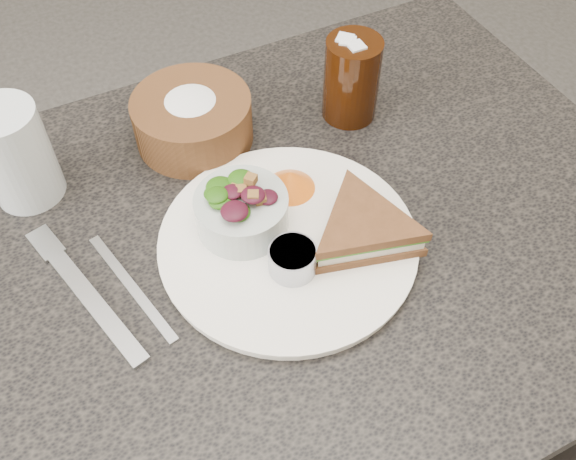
% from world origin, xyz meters
% --- Properties ---
extents(floor, '(6.00, 6.00, 0.00)m').
position_xyz_m(floor, '(0.00, 0.00, 0.00)').
color(floor, '#54524F').
rests_on(floor, ground).
extents(dining_table, '(1.00, 0.70, 0.75)m').
position_xyz_m(dining_table, '(0.00, 0.00, 0.38)').
color(dining_table, black).
rests_on(dining_table, floor).
extents(dinner_plate, '(0.30, 0.30, 0.01)m').
position_xyz_m(dinner_plate, '(0.02, -0.02, 0.76)').
color(dinner_plate, white).
rests_on(dinner_plate, dining_table).
extents(sandwich, '(0.19, 0.19, 0.04)m').
position_xyz_m(sandwich, '(0.10, -0.06, 0.78)').
color(sandwich, brown).
rests_on(sandwich, dinner_plate).
extents(salad_bowl, '(0.14, 0.14, 0.06)m').
position_xyz_m(salad_bowl, '(-0.02, 0.02, 0.79)').
color(salad_bowl, '#ABB6B1').
rests_on(salad_bowl, dinner_plate).
extents(dressing_ramekin, '(0.07, 0.07, 0.03)m').
position_xyz_m(dressing_ramekin, '(0.01, -0.06, 0.78)').
color(dressing_ramekin, '#9FA3AF').
rests_on(dressing_ramekin, dinner_plate).
extents(orange_wedge, '(0.08, 0.08, 0.03)m').
position_xyz_m(orange_wedge, '(0.06, 0.05, 0.78)').
color(orange_wedge, orange).
rests_on(orange_wedge, dinner_plate).
extents(fork, '(0.07, 0.21, 0.01)m').
position_xyz_m(fork, '(-0.21, 0.01, 0.75)').
color(fork, '#A8A8A9').
rests_on(fork, dining_table).
extents(knife, '(0.05, 0.18, 0.00)m').
position_xyz_m(knife, '(-0.16, 0.01, 0.75)').
color(knife, '#ADAEB0').
rests_on(knife, dining_table).
extents(bread_basket, '(0.17, 0.17, 0.09)m').
position_xyz_m(bread_basket, '(-0.01, 0.20, 0.79)').
color(bread_basket, brown).
rests_on(bread_basket, dining_table).
extents(cola_glass, '(0.09, 0.09, 0.13)m').
position_xyz_m(cola_glass, '(0.20, 0.15, 0.81)').
color(cola_glass, black).
rests_on(cola_glass, dining_table).
extents(water_glass, '(0.10, 0.10, 0.13)m').
position_xyz_m(water_glass, '(-0.23, 0.20, 0.81)').
color(water_glass, silver).
rests_on(water_glass, dining_table).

